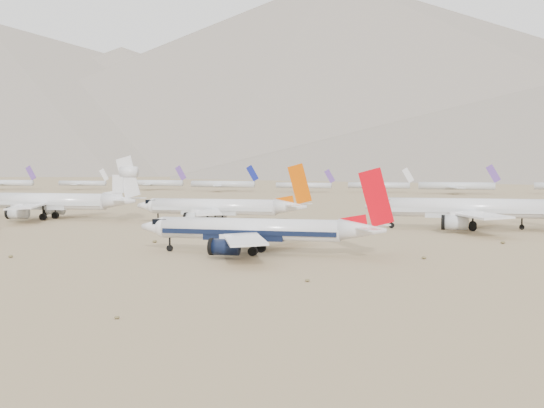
# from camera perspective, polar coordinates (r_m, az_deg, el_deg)

# --- Properties ---
(ground) EXTENTS (7000.00, 7000.00, 0.00)m
(ground) POSITION_cam_1_polar(r_m,az_deg,el_deg) (132.67, 0.73, -3.91)
(ground) COLOR #8A7550
(ground) RESTS_ON ground
(main_airliner) EXTENTS (43.86, 42.84, 15.48)m
(main_airliner) POSITION_cam_1_polar(r_m,az_deg,el_deg) (134.42, -0.87, -2.00)
(main_airliner) COLOR white
(main_airliner) RESTS_ON ground
(row2_gold_tail) EXTENTS (51.66, 50.52, 18.39)m
(row2_gold_tail) POSITION_cam_1_polar(r_m,az_deg,el_deg) (190.37, 15.10, -0.36)
(row2_gold_tail) COLOR white
(row2_gold_tail) RESTS_ON ground
(row2_orange_tail) EXTENTS (45.64, 44.65, 16.28)m
(row2_orange_tail) POSITION_cam_1_polar(r_m,az_deg,el_deg) (200.16, -3.87, -0.27)
(row2_orange_tail) COLOR white
(row2_orange_tail) RESTS_ON ground
(row2_white_trijet) EXTENTS (52.09, 50.91, 18.46)m
(row2_white_trijet) POSITION_cam_1_polar(r_m,az_deg,el_deg) (227.45, -16.15, 0.21)
(row2_white_trijet) COLOR white
(row2_white_trijet) RESTS_ON ground
(distant_storage_row) EXTENTS (567.64, 59.21, 15.93)m
(distant_storage_row) POSITION_cam_1_polar(r_m,az_deg,el_deg) (427.03, 15.44, 1.34)
(distant_storage_row) COLOR silver
(distant_storage_row) RESTS_ON ground
(mountain_range) EXTENTS (7354.00, 3024.00, 470.00)m
(mountain_range) POSITION_cam_1_polar(r_m,az_deg,el_deg) (1784.55, 16.40, 8.49)
(mountain_range) COLOR slate
(mountain_range) RESTS_ON ground
(desert_scrub) EXTENTS (206.06, 121.67, 0.63)m
(desert_scrub) POSITION_cam_1_polar(r_m,az_deg,el_deg) (121.85, -16.26, -4.51)
(desert_scrub) COLOR brown
(desert_scrub) RESTS_ON ground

